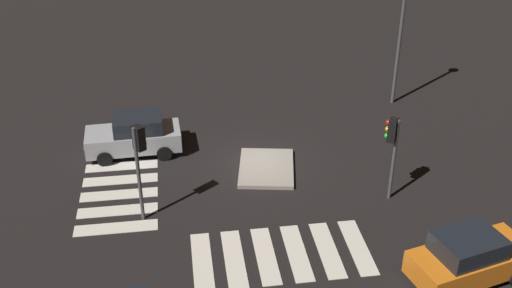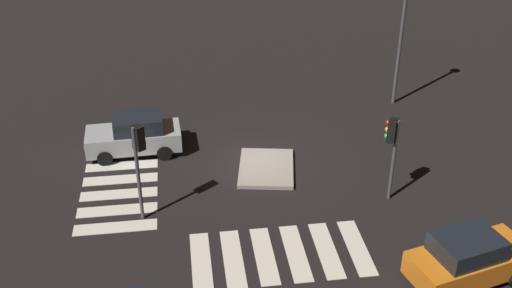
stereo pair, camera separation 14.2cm
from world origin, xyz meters
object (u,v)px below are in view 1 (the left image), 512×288
car_silver (135,135)px  car_orange (470,258)px  traffic_island (266,168)px  street_lamp (404,6)px  traffic_light_east (139,150)px  traffic_light_north (392,139)px

car_silver → car_orange: car_silver is taller
traffic_island → car_silver: car_silver is taller
car_orange → street_lamp: (-13.90, 2.20, 4.46)m
traffic_light_east → traffic_island: bearing=-7.1°
traffic_island → street_lamp: bearing=126.8°
street_lamp → traffic_light_east: bearing=-56.4°
traffic_island → car_silver: (-2.38, -5.80, 0.84)m
car_silver → car_orange: size_ratio=0.98×
car_orange → traffic_light_east: size_ratio=1.12×
traffic_island → traffic_light_north: traffic_light_north is taller
traffic_light_north → street_lamp: bearing=-76.2°
traffic_island → car_orange: car_orange is taller
car_silver → car_orange: bearing=135.4°
traffic_light_north → traffic_light_east: (0.03, -9.84, 0.33)m
traffic_island → street_lamp: (-5.92, 7.91, 5.28)m
car_orange → traffic_light_east: traffic_light_east is taller
traffic_island → street_lamp: size_ratio=0.45×
car_silver → traffic_light_north: (5.18, 10.38, 1.82)m
car_orange → traffic_light_north: size_ratio=1.25×
car_silver → traffic_light_north: 11.74m
street_lamp → traffic_light_north: bearing=-20.9°
car_silver → traffic_light_north: bearing=150.9°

